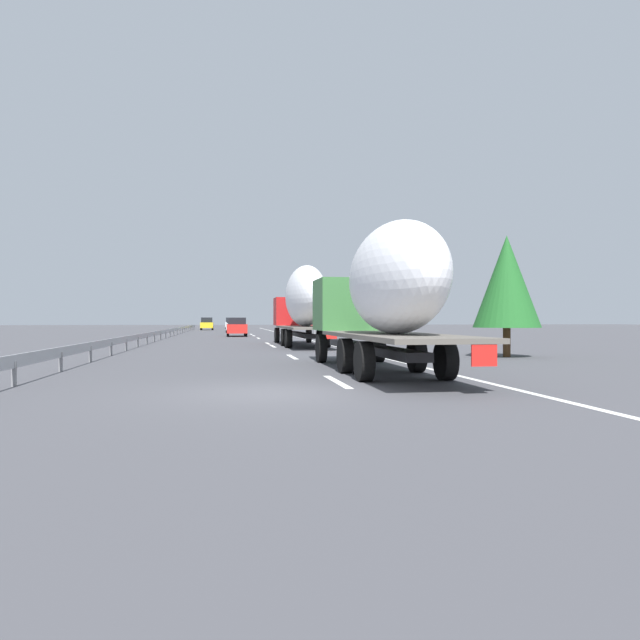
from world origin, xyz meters
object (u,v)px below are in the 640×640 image
Objects in this scene: car_silver_hatch at (233,325)px; car_white_van at (231,323)px; truck_lead at (303,302)px; car_yellow_coupe at (207,324)px; truck_trailing at (383,292)px; car_red_compact at (237,327)px; road_sign at (315,312)px.

car_white_van is at bearing -0.02° from car_silver_hatch.
truck_lead is 57.86m from car_yellow_coupe.
truck_trailing is (-18.28, -0.00, -0.23)m from truck_lead.
car_silver_hatch is 1.04× the size of car_red_compact.
road_sign reaches higher than car_yellow_coupe.
car_yellow_coupe reaches higher than car_red_compact.
car_yellow_coupe is at bearing 6.11° from car_red_compact.
car_red_compact is 8.97m from road_sign.
car_white_van is at bearing 2.42° from truck_trailing.
truck_trailing is 56.83m from car_silver_hatch.
car_yellow_coupe is at bearing 5.54° from truck_trailing.
car_red_compact is (-35.71, -3.82, -0.05)m from car_yellow_coupe.
car_yellow_coupe is 10.16m from car_white_van.
road_sign is (-5.92, -6.61, 1.33)m from car_red_compact.
truck_trailing is 34.16m from road_sign.
car_yellow_coupe is 1.24× the size of road_sign.
road_sign is at bearing -172.53° from car_white_van.
truck_lead is 3.07× the size of car_red_compact.
truck_lead is 2.96× the size of car_silver_hatch.
car_red_compact is at bearing -179.64° from car_silver_hatch.
truck_lead is at bearing -176.92° from car_white_van.
car_white_van reaches higher than car_red_compact.
truck_lead reaches higher than car_silver_hatch.
car_red_compact is 1.01× the size of car_white_van.
car_red_compact is at bearing 5.02° from truck_trailing.
truck_trailing is 3.13× the size of car_yellow_coupe.
car_white_van is (28.40, -0.01, 0.04)m from car_silver_hatch.
road_sign is at bearing -131.84° from car_red_compact.
road_sign is (-51.07, -6.70, 1.27)m from car_white_van.
car_white_van is (85.10, 3.60, -1.46)m from truck_trailing.
car_silver_hatch is 16.76m from car_red_compact.
car_silver_hatch is (56.70, 3.61, -1.50)m from truck_trailing.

